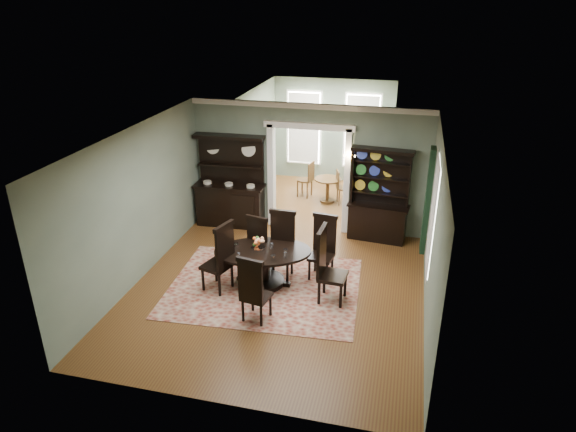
% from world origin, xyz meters
% --- Properties ---
extents(room, '(5.51, 6.01, 3.01)m').
position_xyz_m(room, '(0.00, 0.04, 1.58)').
color(room, brown).
rests_on(room, ground).
extents(parlor, '(3.51, 3.50, 3.01)m').
position_xyz_m(parlor, '(0.00, 5.53, 1.52)').
color(parlor, brown).
rests_on(parlor, ground).
extents(doorway_trim, '(2.08, 0.25, 2.57)m').
position_xyz_m(doorway_trim, '(0.00, 3.00, 1.62)').
color(doorway_trim, white).
rests_on(doorway_trim, floor).
extents(right_window, '(0.15, 1.47, 2.12)m').
position_xyz_m(right_window, '(2.69, 0.93, 1.60)').
color(right_window, white).
rests_on(right_window, wall_right).
extents(wall_sconce, '(0.27, 0.21, 0.21)m').
position_xyz_m(wall_sconce, '(0.95, 2.85, 1.89)').
color(wall_sconce, '#AD762E').
rests_on(wall_sconce, back_wall_right).
extents(rug, '(3.77, 3.05, 0.01)m').
position_xyz_m(rug, '(-0.26, 0.08, 0.01)').
color(rug, maroon).
rests_on(rug, floor).
extents(dining_table, '(2.11, 2.11, 0.73)m').
position_xyz_m(dining_table, '(-0.32, 0.20, 0.51)').
color(dining_table, black).
rests_on(dining_table, rug).
extents(centerpiece, '(1.36, 0.87, 0.22)m').
position_xyz_m(centerpiece, '(-0.41, 0.23, 0.80)').
color(centerpiece, white).
rests_on(centerpiece, dining_table).
extents(chair_far_left, '(0.54, 0.52, 1.24)m').
position_xyz_m(chair_far_left, '(-0.56, 0.52, 0.65)').
color(chair_far_left, black).
rests_on(chair_far_left, rug).
extents(chair_far_mid, '(0.53, 0.48, 1.38)m').
position_xyz_m(chair_far_mid, '(-0.05, 0.62, 0.72)').
color(chair_far_mid, black).
rests_on(chair_far_mid, rug).
extents(chair_far_right, '(0.54, 0.51, 1.30)m').
position_xyz_m(chair_far_right, '(0.75, 0.82, 0.68)').
color(chair_far_right, black).
rests_on(chair_far_right, rug).
extents(chair_end_left, '(0.63, 0.65, 1.42)m').
position_xyz_m(chair_end_left, '(-1.00, -0.22, 0.74)').
color(chair_end_left, black).
rests_on(chair_end_left, rug).
extents(chair_end_right, '(0.54, 0.57, 1.45)m').
position_xyz_m(chair_end_right, '(0.96, -0.06, 0.76)').
color(chair_end_right, black).
rests_on(chair_end_right, rug).
extents(chair_near, '(0.55, 0.53, 1.28)m').
position_xyz_m(chair_near, '(-0.12, -1.05, 0.67)').
color(chair_near, black).
rests_on(chair_near, rug).
extents(sideboard, '(1.70, 0.65, 2.21)m').
position_xyz_m(sideboard, '(-1.86, 2.74, 0.77)').
color(sideboard, black).
rests_on(sideboard, floor).
extents(welsh_dresser, '(1.41, 0.64, 2.13)m').
position_xyz_m(welsh_dresser, '(1.67, 2.77, 0.77)').
color(welsh_dresser, black).
rests_on(welsh_dresser, floor).
extents(parlor_table, '(0.71, 0.71, 0.66)m').
position_xyz_m(parlor_table, '(0.18, 4.71, 0.43)').
color(parlor_table, '#573718').
rests_on(parlor_table, parlor_floor).
extents(parlor_chair_left, '(0.45, 0.44, 1.00)m').
position_xyz_m(parlor_chair_left, '(-0.43, 4.94, 0.53)').
color(parlor_chair_left, '#573718').
rests_on(parlor_chair_left, parlor_floor).
extents(parlor_chair_right, '(0.43, 0.42, 0.93)m').
position_xyz_m(parlor_chair_right, '(0.56, 4.66, 0.50)').
color(parlor_chair_right, '#573718').
rests_on(parlor_chair_right, parlor_floor).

